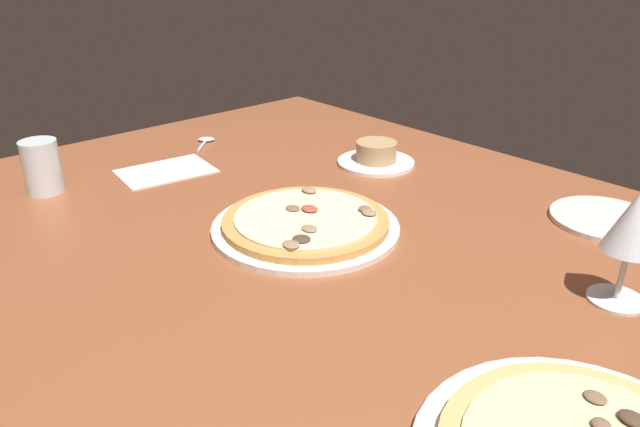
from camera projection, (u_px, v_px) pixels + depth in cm
name	position (u px, v px, depth cm)	size (l,w,h in cm)	color
dining_table	(334.00, 240.00, 99.89)	(150.00, 110.00, 4.00)	brown
pizza_main	(306.00, 223.00, 98.49)	(31.21, 31.21, 3.35)	silver
ramekin_on_saucer	(376.00, 156.00, 127.12)	(16.44, 16.44, 5.00)	white
wine_glass_far	(634.00, 225.00, 74.99)	(7.50, 7.50, 16.12)	silver
water_glass	(43.00, 170.00, 112.18)	(6.79, 6.79, 10.16)	silver
side_plate	(606.00, 219.00, 101.85)	(18.42, 18.42, 0.90)	silver
paper_menu	(166.00, 171.00, 123.62)	(13.03, 18.49, 0.30)	silver
spoon	(205.00, 141.00, 141.27)	(8.65, 8.65, 1.00)	silver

